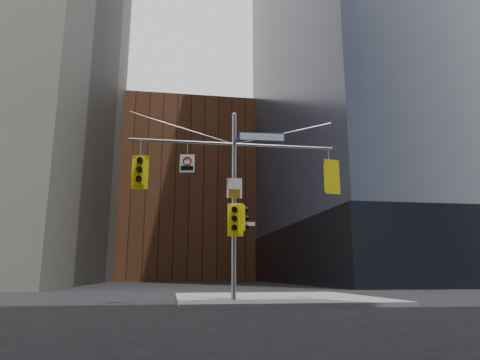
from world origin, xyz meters
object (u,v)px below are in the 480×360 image
object	(u,v)px
traffic_light_pole_front	(235,219)
regulatory_sign_arm	(187,163)
street_sign_blade	(262,137)
traffic_light_east_arm	(330,178)
traffic_light_west_arm	(140,171)
signal_assembly	(234,184)
traffic_light_pole_side	(242,218)

from	to	relation	value
traffic_light_pole_front	regulatory_sign_arm	xyz separation A→B (m)	(-1.80, 0.25, 2.13)
street_sign_blade	regulatory_sign_arm	world-z (taller)	street_sign_blade
traffic_light_east_arm	traffic_light_pole_front	size ratio (longest dim) A/B	1.12
traffic_light_pole_front	traffic_light_west_arm	bearing A→B (deg)	-170.81
signal_assembly	traffic_light_pole_front	xyz separation A→B (m)	(0.00, -0.27, -1.38)
street_sign_blade	traffic_light_east_arm	bearing A→B (deg)	2.62
traffic_light_pole_side	regulatory_sign_arm	world-z (taller)	regulatory_sign_arm
traffic_light_east_arm	regulatory_sign_arm	world-z (taller)	regulatory_sign_arm
regulatory_sign_arm	street_sign_blade	bearing A→B (deg)	7.99
traffic_light_west_arm	street_sign_blade	distance (m)	4.89
traffic_light_pole_front	street_sign_blade	xyz separation A→B (m)	(1.10, 0.27, 3.31)
street_sign_blade	regulatory_sign_arm	xyz separation A→B (m)	(-2.90, -0.02, -1.18)
traffic_light_east_arm	street_sign_blade	bearing A→B (deg)	-11.90
traffic_light_east_arm	traffic_light_pole_side	bearing A→B (deg)	-12.03
traffic_light_pole_side	regulatory_sign_arm	xyz separation A→B (m)	(-2.11, -0.03, 2.05)
signal_assembly	street_sign_blade	xyz separation A→B (m)	(1.11, 0.00, 1.93)
traffic_light_pole_front	traffic_light_pole_side	bearing A→B (deg)	55.00
traffic_light_east_arm	regulatory_sign_arm	xyz separation A→B (m)	(-5.63, -0.02, 0.37)
traffic_light_west_arm	traffic_light_pole_side	bearing A→B (deg)	0.09
signal_assembly	traffic_light_pole_side	distance (m)	1.34
signal_assembly	regulatory_sign_arm	distance (m)	1.95
traffic_light_west_arm	traffic_light_east_arm	bearing A→B (deg)	0.00
traffic_light_east_arm	regulatory_sign_arm	distance (m)	5.64
traffic_light_west_arm	traffic_light_east_arm	distance (m)	7.37
traffic_light_west_arm	traffic_light_east_arm	world-z (taller)	traffic_light_east_arm
traffic_light_pole_side	regulatory_sign_arm	distance (m)	2.95
traffic_light_east_arm	street_sign_blade	world-z (taller)	street_sign_blade
traffic_light_pole_side	street_sign_blade	distance (m)	3.32
traffic_light_pole_front	street_sign_blade	distance (m)	3.50
traffic_light_east_arm	street_sign_blade	xyz separation A→B (m)	(-2.73, 0.00, 1.55)
traffic_light_pole_side	traffic_light_pole_front	size ratio (longest dim) A/B	0.78
traffic_light_pole_side	traffic_light_east_arm	bearing A→B (deg)	-97.87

